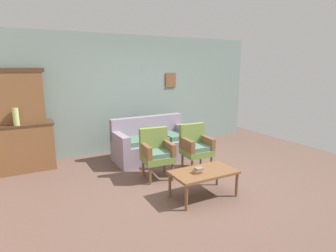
{
  "coord_description": "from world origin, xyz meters",
  "views": [
    {
      "loc": [
        -2.48,
        -3.57,
        1.98
      ],
      "look_at": [
        -0.01,
        1.04,
        0.85
      ],
      "focal_mm": 29.39,
      "sensor_mm": 36.0,
      "label": 1
    }
  ],
  "objects_px": {
    "vase_on_cabinet": "(16,117)",
    "side_cabinet": "(23,147)",
    "coffee_table": "(204,174)",
    "armchair_by_doorway": "(196,145)",
    "floral_couch": "(153,144)",
    "armchair_row_middle": "(156,151)",
    "book_stack_on_table": "(198,170)"
  },
  "relations": [
    {
      "from": "armchair_by_doorway",
      "to": "floral_couch",
      "type": "bearing_deg",
      "value": 112.53
    },
    {
      "from": "armchair_by_doorway",
      "to": "book_stack_on_table",
      "type": "bearing_deg",
      "value": -122.15
    },
    {
      "from": "vase_on_cabinet",
      "to": "armchair_by_doorway",
      "type": "bearing_deg",
      "value": -25.21
    },
    {
      "from": "side_cabinet",
      "to": "armchair_by_doorway",
      "type": "height_order",
      "value": "side_cabinet"
    },
    {
      "from": "side_cabinet",
      "to": "armchair_by_doorway",
      "type": "bearing_deg",
      "value": -28.53
    },
    {
      "from": "armchair_row_middle",
      "to": "book_stack_on_table",
      "type": "distance_m",
      "value": 1.06
    },
    {
      "from": "armchair_by_doorway",
      "to": "side_cabinet",
      "type": "bearing_deg",
      "value": 151.47
    },
    {
      "from": "side_cabinet",
      "to": "armchair_row_middle",
      "type": "bearing_deg",
      "value": -36.7
    },
    {
      "from": "side_cabinet",
      "to": "floral_couch",
      "type": "height_order",
      "value": "side_cabinet"
    },
    {
      "from": "side_cabinet",
      "to": "coffee_table",
      "type": "xyz_separation_m",
      "value": [
        2.41,
        -2.59,
        -0.09
      ]
    },
    {
      "from": "book_stack_on_table",
      "to": "coffee_table",
      "type": "bearing_deg",
      "value": 10.3
    },
    {
      "from": "armchair_by_doorway",
      "to": "coffee_table",
      "type": "distance_m",
      "value": 1.13
    },
    {
      "from": "vase_on_cabinet",
      "to": "armchair_by_doorway",
      "type": "height_order",
      "value": "vase_on_cabinet"
    },
    {
      "from": "side_cabinet",
      "to": "vase_on_cabinet",
      "type": "bearing_deg",
      "value": -106.69
    },
    {
      "from": "armchair_by_doorway",
      "to": "book_stack_on_table",
      "type": "xyz_separation_m",
      "value": [
        -0.64,
        -1.02,
        -0.04
      ]
    },
    {
      "from": "armchair_by_doorway",
      "to": "armchair_row_middle",
      "type": "bearing_deg",
      "value": 178.27
    },
    {
      "from": "side_cabinet",
      "to": "coffee_table",
      "type": "relative_size",
      "value": 1.16
    },
    {
      "from": "side_cabinet",
      "to": "floral_couch",
      "type": "bearing_deg",
      "value": -12.74
    },
    {
      "from": "coffee_table",
      "to": "floral_couch",
      "type": "bearing_deg",
      "value": 87.4
    },
    {
      "from": "side_cabinet",
      "to": "coffee_table",
      "type": "bearing_deg",
      "value": -47.0
    },
    {
      "from": "side_cabinet",
      "to": "coffee_table",
      "type": "height_order",
      "value": "side_cabinet"
    },
    {
      "from": "floral_couch",
      "to": "coffee_table",
      "type": "relative_size",
      "value": 1.72
    },
    {
      "from": "vase_on_cabinet",
      "to": "book_stack_on_table",
      "type": "bearing_deg",
      "value": -45.88
    },
    {
      "from": "vase_on_cabinet",
      "to": "side_cabinet",
      "type": "bearing_deg",
      "value": 73.31
    },
    {
      "from": "vase_on_cabinet",
      "to": "coffee_table",
      "type": "distance_m",
      "value": 3.52
    },
    {
      "from": "vase_on_cabinet",
      "to": "book_stack_on_table",
      "type": "height_order",
      "value": "vase_on_cabinet"
    },
    {
      "from": "side_cabinet",
      "to": "vase_on_cabinet",
      "type": "distance_m",
      "value": 0.65
    },
    {
      "from": "vase_on_cabinet",
      "to": "floral_couch",
      "type": "bearing_deg",
      "value": -8.41
    },
    {
      "from": "armchair_row_middle",
      "to": "vase_on_cabinet",
      "type": "bearing_deg",
      "value": 147.42
    },
    {
      "from": "floral_couch",
      "to": "book_stack_on_table",
      "type": "relative_size",
      "value": 12.19
    },
    {
      "from": "armchair_row_middle",
      "to": "armchair_by_doorway",
      "type": "relative_size",
      "value": 1.0
    },
    {
      "from": "armchair_by_doorway",
      "to": "book_stack_on_table",
      "type": "distance_m",
      "value": 1.2
    }
  ]
}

